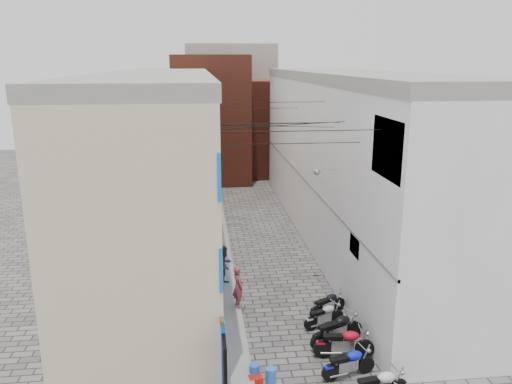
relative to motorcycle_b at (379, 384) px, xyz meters
name	(u,v)px	position (x,y,z in m)	size (l,w,h in m)	color
plinth	(220,240)	(-3.95, 13.66, -0.42)	(0.90, 26.00, 0.25)	gray
building_left	(162,162)	(-6.88, 13.61, 3.95)	(5.10, 27.00, 9.00)	beige
building_right	(350,158)	(3.10, 13.66, 3.96)	(5.94, 26.00, 9.00)	silver
building_far_brick_left	(211,119)	(-3.90, 28.66, 4.46)	(6.00, 6.00, 10.00)	brown
building_far_brick_right	(269,127)	(1.10, 30.66, 3.46)	(5.00, 6.00, 8.00)	brown
building_far_concrete	(231,106)	(-1.90, 34.66, 4.96)	(8.00, 5.00, 11.00)	gray
far_shopfront	(239,172)	(-1.90, 25.86, 0.66)	(2.00, 0.30, 2.40)	black
overhead_wires	(273,122)	(-1.90, 8.31, 6.58)	(5.80, 13.02, 1.32)	black
motorcycle_b	(379,384)	(0.00, 0.00, 0.00)	(0.59, 1.88, 1.09)	silver
motorcycle_c	(349,362)	(-0.54, 1.20, -0.02)	(0.57, 1.81, 1.05)	#0D18C3
motorcycle_d	(344,342)	(-0.39, 2.24, 0.04)	(0.64, 2.02, 1.17)	maroon
motorcycle_e	(337,328)	(-0.41, 3.02, 0.08)	(0.68, 2.15, 1.25)	black
motorcycle_f	(324,315)	(-0.54, 4.26, -0.05)	(0.53, 1.69, 0.98)	#B0B1B5
motorcycle_g	(328,303)	(-0.19, 5.09, -0.04)	(0.55, 1.76, 1.02)	black
person_a	(238,286)	(-3.60, 5.70, 0.56)	(0.62, 0.41, 1.70)	#9F3F3A
person_b	(224,265)	(-4.02, 7.81, 0.57)	(0.84, 0.66, 1.73)	#313049
water_jug_near	(271,376)	(-2.98, 1.16, -0.29)	(0.33, 0.33, 0.51)	blue
water_jug_far	(254,372)	(-3.45, 1.42, -0.29)	(0.32, 0.32, 0.51)	blue
red_crate	(255,380)	(-3.45, 1.16, -0.42)	(0.41, 0.31, 0.26)	red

